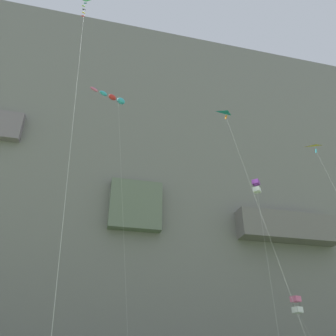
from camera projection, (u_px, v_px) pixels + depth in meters
name	position (u px, v px, depth m)	size (l,w,h in m)	color
cliff_face	(127.00, 191.00, 70.30)	(180.00, 31.44, 64.67)	slate
kite_diamond_low_center	(85.00, 4.00, 28.81)	(2.90, 6.18, 29.94)	green
kite_box_high_left	(256.00, 187.00, 38.50)	(2.67, 4.55, 19.63)	purple
kite_delta_far_right	(319.00, 152.00, 37.51)	(3.28, 3.72, 22.42)	yellow
kite_delta_upper_left	(230.00, 119.00, 37.29)	(2.87, 5.89, 25.64)	teal
kite_box_far_left	(297.00, 305.00, 37.78)	(1.09, 4.22, 8.09)	pink
kite_windsock_mid_right	(113.00, 98.00, 45.40)	(6.84, 3.32, 32.75)	#38B2D1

